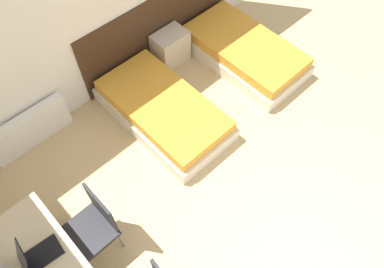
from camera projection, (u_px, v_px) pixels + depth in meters
wall_back at (92, 8)px, 4.40m from camera, size 5.61×0.05×2.70m
headboard_panel at (160, 27)px, 5.43m from camera, size 2.71×0.03×1.06m
bed_near_window at (163, 111)px, 5.03m from camera, size 1.00×1.87×0.38m
bed_near_door at (244, 52)px, 5.64m from camera, size 1.00×1.87×0.38m
nightstand at (170, 48)px, 5.57m from camera, size 0.51×0.35×0.52m
radiator at (30, 130)px, 4.75m from camera, size 1.07×0.12×0.53m
chair_near_laptop at (93, 225)px, 3.80m from camera, size 0.48×0.48×0.96m
laptop at (35, 256)px, 3.35m from camera, size 0.38×0.26×0.36m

